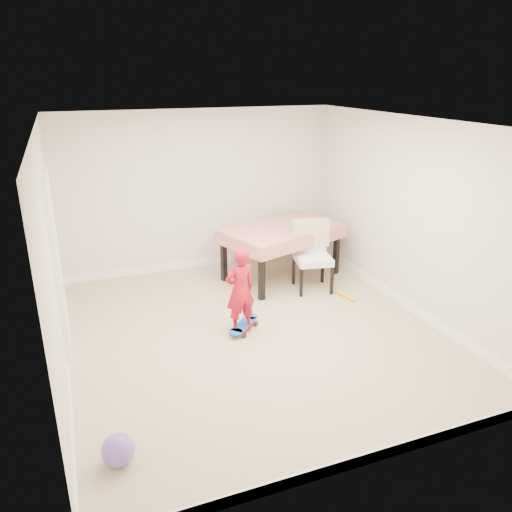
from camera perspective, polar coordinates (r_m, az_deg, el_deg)
name	(u,v)px	position (r m, az deg, el deg)	size (l,w,h in m)	color
ground	(254,332)	(6.45, -0.19, -8.63)	(5.00, 5.00, 0.00)	tan
ceiling	(254,124)	(5.67, -0.22, 14.83)	(4.50, 5.00, 0.04)	white
wall_back	(200,191)	(8.22, -6.45, 7.35)	(4.50, 0.04, 2.60)	silver
wall_front	(372,329)	(3.90, 13.08, -8.09)	(4.50, 0.04, 2.60)	silver
wall_left	(54,259)	(5.58, -22.10, -0.27)	(0.04, 5.00, 2.60)	silver
wall_right	(409,217)	(7.01, 17.12, 4.33)	(0.04, 5.00, 2.60)	silver
door	(58,273)	(5.96, -21.70, -1.80)	(0.10, 0.94, 2.11)	white
baseboard_back	(202,262)	(8.59, -6.14, -0.73)	(4.50, 0.02, 0.12)	white
baseboard_front	(360,460)	(4.60, 11.85, -21.89)	(4.50, 0.02, 0.12)	white
baseboard_left	(68,362)	(6.10, -20.65, -11.26)	(0.02, 5.00, 0.12)	white
baseboard_right	(401,300)	(7.44, 16.21, -4.88)	(0.02, 5.00, 0.12)	white
dining_table	(281,252)	(7.96, 2.88, 0.44)	(1.79, 1.12, 0.85)	red
dining_chair	(313,257)	(7.50, 6.54, -0.10)	(0.57, 0.65, 1.05)	beige
skateboard	(244,327)	(6.47, -1.40, -8.09)	(0.61, 0.22, 0.09)	blue
child	(240,293)	(6.20, -1.83, -4.21)	(0.40, 0.26, 1.10)	#B41225
balloon	(118,450)	(4.63, -15.50, -20.60)	(0.28, 0.28, 0.28)	#7553C8
foam_toy	(346,296)	(7.48, 10.20, -4.48)	(0.06, 0.06, 0.40)	yellow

